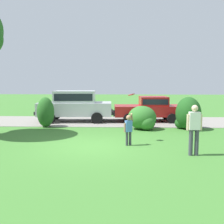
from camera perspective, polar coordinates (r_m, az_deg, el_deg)
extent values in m
plane|color=#3D752D|center=(11.01, -4.31, -6.99)|extent=(80.00, 80.00, 0.00)
cube|color=gray|center=(17.43, -1.85, -1.92)|extent=(28.00, 4.40, 0.02)
ellipsoid|color=#286023|center=(15.72, -13.44, -0.03)|extent=(0.95, 0.97, 1.65)
ellipsoid|color=#33702B|center=(14.69, 6.18, -1.15)|extent=(1.49, 1.31, 1.24)
ellipsoid|color=#33702B|center=(14.49, 7.06, -2.08)|extent=(0.92, 0.92, 0.83)
ellipsoid|color=#1E511C|center=(15.14, 15.34, -0.22)|extent=(1.31, 1.49, 1.70)
ellipsoid|color=#1E511C|center=(15.30, 13.94, -2.21)|extent=(0.66, 0.66, 0.60)
cube|color=maroon|center=(17.57, 7.41, 0.30)|extent=(4.29, 2.05, 0.64)
cube|color=maroon|center=(17.56, 8.46, 2.24)|extent=(1.76, 1.70, 0.56)
cube|color=black|center=(17.56, 8.46, 2.24)|extent=(1.63, 1.71, 0.34)
cylinder|color=black|center=(16.55, 3.38, -1.37)|extent=(0.61, 0.25, 0.60)
cylinder|color=black|center=(18.41, 2.97, -0.56)|extent=(0.61, 0.25, 0.60)
cylinder|color=black|center=(16.93, 12.21, -1.32)|extent=(0.61, 0.25, 0.60)
cylinder|color=black|center=(18.76, 10.94, -0.54)|extent=(0.61, 0.25, 0.60)
cube|color=black|center=(17.42, 0.42, -0.23)|extent=(0.21, 1.75, 0.20)
cube|color=black|center=(18.01, 14.16, -0.21)|extent=(0.21, 1.75, 0.20)
cube|color=silver|center=(17.46, -7.57, 0.65)|extent=(4.59, 2.08, 0.80)
cube|color=silver|center=(17.40, -7.61, 3.14)|extent=(2.56, 1.75, 0.72)
cube|color=black|center=(17.40, -7.61, 3.14)|extent=(2.36, 1.76, 0.43)
cylinder|color=black|center=(16.82, -12.65, -1.25)|extent=(0.69, 0.26, 0.68)
cylinder|color=black|center=(18.65, -11.47, -0.47)|extent=(0.69, 0.26, 0.68)
cylinder|color=black|center=(16.47, -3.11, -1.26)|extent=(0.69, 0.26, 0.68)
cylinder|color=black|center=(18.34, -2.87, -0.47)|extent=(0.69, 0.26, 0.68)
cube|color=black|center=(17.90, -14.86, -0.01)|extent=(0.21, 1.75, 0.20)
cube|color=black|center=(17.36, -0.04, 0.01)|extent=(0.21, 1.75, 0.20)
cylinder|color=#383842|center=(11.05, 3.07, -5.47)|extent=(0.10, 0.10, 0.55)
cylinder|color=#383842|center=(11.10, 3.74, -5.41)|extent=(0.10, 0.10, 0.55)
cube|color=#4C7FCC|center=(10.98, 3.42, -2.91)|extent=(0.30, 0.25, 0.44)
sphere|color=#A37556|center=(10.93, 3.44, -1.15)|extent=(0.20, 0.20, 0.20)
cylinder|color=#A37556|center=(11.04, 4.09, -1.19)|extent=(0.14, 0.28, 0.39)
cylinder|color=#A37556|center=(10.93, 2.65, -3.22)|extent=(0.07, 0.07, 0.36)
cylinder|color=red|center=(11.65, 4.00, 3.56)|extent=(0.29, 0.28, 0.14)
cylinder|color=yellow|center=(11.65, 4.00, 3.58)|extent=(0.16, 0.16, 0.09)
cylinder|color=#3F3F4C|center=(9.94, 15.83, -6.03)|extent=(0.14, 0.14, 0.90)
cylinder|color=#3F3F4C|center=(10.00, 16.94, -6.00)|extent=(0.14, 0.14, 0.90)
cube|color=white|center=(9.84, 16.52, -1.74)|extent=(0.37, 0.23, 0.60)
sphere|color=beige|center=(9.79, 16.60, 0.75)|extent=(0.22, 0.22, 0.22)
cylinder|color=beige|center=(9.78, 15.28, -2.04)|extent=(0.09, 0.09, 0.55)
cylinder|color=beige|center=(9.91, 17.73, -2.02)|extent=(0.09, 0.09, 0.55)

